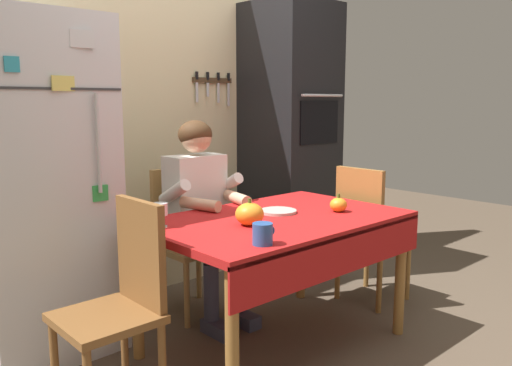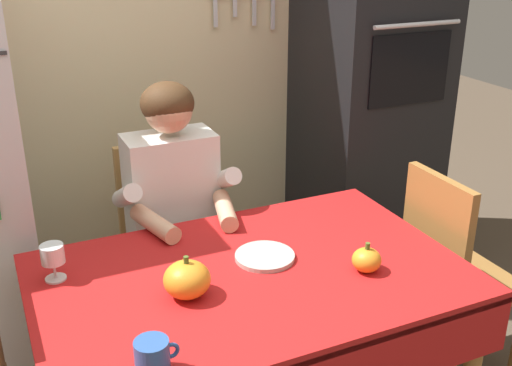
{
  "view_description": "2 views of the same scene",
  "coord_description": "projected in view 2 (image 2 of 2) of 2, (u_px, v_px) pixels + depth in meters",
  "views": [
    {
      "loc": [
        -1.94,
        -1.85,
        1.37
      ],
      "look_at": [
        -0.04,
        0.21,
        0.92
      ],
      "focal_mm": 36.37,
      "sensor_mm": 36.0,
      "label": 1
    },
    {
      "loc": [
        -0.73,
        -1.52,
        1.8
      ],
      "look_at": [
        0.1,
        0.28,
        0.97
      ],
      "focal_mm": 43.69,
      "sensor_mm": 36.0,
      "label": 2
    }
  ],
  "objects": [
    {
      "name": "back_wall_assembly",
      "position": [
        150.0,
        40.0,
        2.9
      ],
      "size": [
        3.7,
        0.13,
        2.6
      ],
      "color": "beige",
      "rests_on": "ground"
    },
    {
      "name": "wall_oven",
      "position": [
        369.0,
        87.0,
        3.09
      ],
      "size": [
        0.6,
        0.64,
        2.1
      ],
      "color": "black",
      "rests_on": "ground"
    },
    {
      "name": "dining_table",
      "position": [
        253.0,
        297.0,
        2.06
      ],
      "size": [
        1.4,
        0.9,
        0.74
      ],
      "color": "#9E6B33",
      "rests_on": "ground"
    },
    {
      "name": "chair_behind_person",
      "position": [
        167.0,
        238.0,
        2.76
      ],
      "size": [
        0.4,
        0.4,
        0.93
      ],
      "color": "tan",
      "rests_on": "ground"
    },
    {
      "name": "seated_person",
      "position": [
        177.0,
        209.0,
        2.51
      ],
      "size": [
        0.47,
        0.55,
        1.25
      ],
      "color": "#38384C",
      "rests_on": "ground"
    },
    {
      "name": "chair_right_side",
      "position": [
        451.0,
        269.0,
        2.51
      ],
      "size": [
        0.4,
        0.4,
        0.93
      ],
      "color": "#9E6B33",
      "rests_on": "ground"
    },
    {
      "name": "coffee_mug",
      "position": [
        153.0,
        357.0,
        1.57
      ],
      "size": [
        0.12,
        0.09,
        0.1
      ],
      "color": "#2D569E",
      "rests_on": "dining_table"
    },
    {
      "name": "wine_glass",
      "position": [
        53.0,
        256.0,
        1.97
      ],
      "size": [
        0.08,
        0.08,
        0.12
      ],
      "color": "white",
      "rests_on": "dining_table"
    },
    {
      "name": "pumpkin_large",
      "position": [
        187.0,
        279.0,
        1.9
      ],
      "size": [
        0.15,
        0.15,
        0.14
      ],
      "color": "orange",
      "rests_on": "dining_table"
    },
    {
      "name": "pumpkin_medium",
      "position": [
        367.0,
        260.0,
        2.04
      ],
      "size": [
        0.1,
        0.1,
        0.1
      ],
      "color": "orange",
      "rests_on": "dining_table"
    },
    {
      "name": "serving_tray",
      "position": [
        265.0,
        256.0,
        2.13
      ],
      "size": [
        0.21,
        0.21,
        0.02
      ],
      "primitive_type": "cylinder",
      "color": "#B7B2A8",
      "rests_on": "dining_table"
    }
  ]
}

